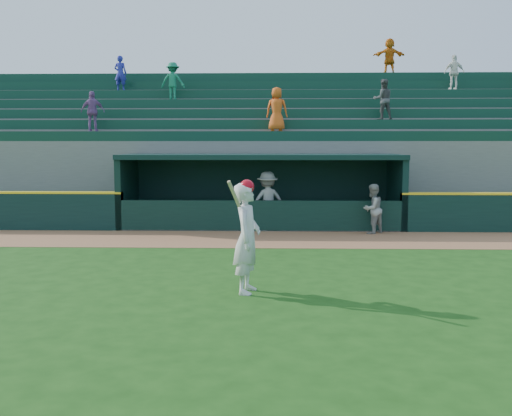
% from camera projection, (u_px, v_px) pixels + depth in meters
% --- Properties ---
extents(ground, '(120.00, 120.00, 0.00)m').
position_uv_depth(ground, '(254.00, 278.00, 11.97)').
color(ground, '#1A4511').
rests_on(ground, ground).
extents(warning_track, '(40.00, 3.00, 0.01)m').
position_uv_depth(warning_track, '(259.00, 239.00, 16.84)').
color(warning_track, '#955F3B').
rests_on(warning_track, ground).
extents(dugout_player_front, '(0.96, 0.94, 1.56)m').
position_uv_depth(dugout_player_front, '(372.00, 209.00, 17.82)').
color(dugout_player_front, '#9A9A95').
rests_on(dugout_player_front, ground).
extents(dugout_player_inside, '(1.39, 1.06, 1.90)m').
position_uv_depth(dugout_player_inside, '(267.00, 200.00, 18.79)').
color(dugout_player_inside, gray).
rests_on(dugout_player_inside, ground).
extents(dugout, '(9.40, 2.80, 2.46)m').
position_uv_depth(dugout, '(261.00, 186.00, 19.77)').
color(dugout, slate).
rests_on(dugout, ground).
extents(stands, '(34.50, 6.25, 7.50)m').
position_uv_depth(stands, '(264.00, 154.00, 24.19)').
color(stands, slate).
rests_on(stands, ground).
extents(batter_at_plate, '(0.65, 0.85, 2.16)m').
position_uv_depth(batter_at_plate, '(247.00, 237.00, 10.68)').
color(batter_at_plate, silver).
rests_on(batter_at_plate, ground).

